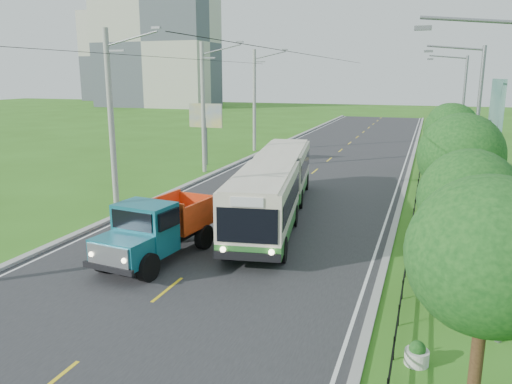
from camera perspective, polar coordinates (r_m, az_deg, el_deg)
The scene contains 30 objects.
ground at distance 18.53m, azimuth -10.07°, elevation -10.96°, with size 240.00×240.00×0.00m, color #326918.
road at distance 36.46m, azimuth 5.35°, elevation 1.26°, with size 14.00×120.00×0.02m, color #28282B.
curb_left at distance 38.76m, azimuth -5.04°, elevation 2.08°, with size 0.40×120.00×0.15m, color #9E9E99.
curb_right at distance 35.48m, azimuth 16.63°, elevation 0.49°, with size 0.30×120.00×0.10m, color #9E9E99.
edge_line_left at distance 38.55m, azimuth -4.29°, elevation 1.95°, with size 0.12×120.00×0.00m, color silver.
edge_line_right at distance 35.51m, azimuth 15.82°, elevation 0.51°, with size 0.12×120.00×0.00m, color silver.
centre_dash at distance 18.52m, azimuth -10.07°, elevation -10.89°, with size 0.12×2.20×0.00m, color yellow.
railing_right at distance 29.56m, azimuth 17.69°, elevation -1.57°, with size 0.04×40.00×0.60m, color black.
pole_near at distance 29.08m, azimuth -16.17°, elevation 7.91°, with size 3.51×0.32×10.00m.
pole_mid at distance 39.47m, azimuth -6.01°, elevation 9.61°, with size 3.51×0.32×10.00m.
pole_far at distance 50.57m, azimuth -0.15°, elevation 10.46°, with size 3.51×0.32×10.00m.
tree_front at distance 11.53m, azimuth 25.13°, elevation -7.34°, with size 3.36×3.41×5.60m.
tree_second at distance 17.33m, azimuth 23.23°, elevation -1.24°, with size 3.18×3.26×5.30m.
tree_third at distance 23.11m, azimuth 22.43°, elevation 3.41°, with size 3.60×3.62×6.00m.
tree_fourth at distance 29.10m, azimuth 21.81°, elevation 4.49°, with size 3.24×3.31×5.40m.
tree_fifth at distance 35.02m, azimuth 21.49°, elevation 6.29°, with size 3.48×3.52×5.80m.
tree_back at distance 41.01m, azimuth 21.21°, elevation 6.91°, with size 3.30×3.36×5.50m.
streetlight_near at distance 15.05m, azimuth 27.17°, elevation 1.72°, with size 3.02×0.20×9.07m.
streetlight_mid at distance 28.86m, azimuth 23.61°, elevation 6.91°, with size 3.02×0.20×9.07m.
streetlight_far at distance 42.79m, azimuth 22.34°, elevation 8.73°, with size 3.02×0.20×9.07m.
planter_front at distance 14.58m, azimuth 17.91°, elevation -17.24°, with size 0.64×0.64×0.67m.
planter_near at distance 21.89m, azimuth 18.55°, elevation -6.81°, with size 0.64×0.64×0.67m.
planter_mid at distance 29.56m, azimuth 18.85°, elevation -1.69°, with size 0.64×0.64×0.67m.
planter_far at distance 37.37m, azimuth 19.03°, elevation 1.31°, with size 0.64×0.64×0.67m.
billboard_left at distance 42.79m, azimuth -5.77°, elevation 8.25°, with size 3.00×0.20×5.20m.
billboard_right at distance 34.94m, azimuth 25.74°, elevation 8.35°, with size 0.24×6.00×7.30m.
apartment_near at distance 126.93m, azimuth -11.30°, elevation 16.34°, with size 28.00×14.00×30.00m, color #B7B2A3.
apartment_far at distance 161.22m, azimuth -14.58°, elevation 14.75°, with size 24.00×14.00×26.00m, color #B7B2A3.
bus at distance 26.73m, azimuth 2.18°, elevation 1.05°, with size 5.31×16.52×3.15m.
dump_truck at distance 21.09m, azimuth -11.07°, elevation -3.73°, with size 3.01×6.38×2.59m.
Camera 1 is at (8.47, -14.66, 7.52)m, focal length 35.00 mm.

